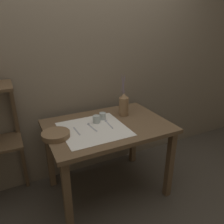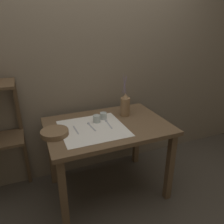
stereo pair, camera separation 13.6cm
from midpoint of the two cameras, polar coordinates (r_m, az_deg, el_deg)
name	(u,v)px [view 1 (the left image)]	position (r m, az deg, el deg)	size (l,w,h in m)	color
ground_plane	(108,189)	(2.52, -2.69, -19.43)	(12.00, 12.00, 0.00)	#473F35
stone_wall_back	(87,71)	(2.41, -8.24, 10.63)	(7.00, 0.06, 2.40)	#7A6B56
wooden_table	(108,134)	(2.14, -3.01, -5.87)	(1.16, 0.81, 0.78)	brown
linen_cloth	(94,129)	(2.01, -6.74, -4.43)	(0.58, 0.56, 0.00)	white
pitcher_with_flowers	(124,105)	(2.26, 1.37, 1.81)	(0.10, 0.10, 0.43)	olive
wooden_bowl	(56,135)	(1.93, -16.45, -5.76)	(0.24, 0.24, 0.05)	brown
glass_tumbler_near	(96,119)	(2.12, -5.92, -1.89)	(0.07, 0.07, 0.07)	#B7C1BC
glass_tumbler_far	(103,116)	(2.18, -4.26, -1.08)	(0.07, 0.07, 0.07)	#B7C1BC
fork_inner	(77,131)	(1.99, -11.15, -4.94)	(0.02, 0.17, 0.00)	#A8A8AD
spoon_inner	(90,126)	(2.07, -7.67, -3.55)	(0.04, 0.18, 0.02)	#A8A8AD
spoon_outer	(107,122)	(2.12, -3.14, -2.74)	(0.03, 0.18, 0.02)	#A8A8AD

